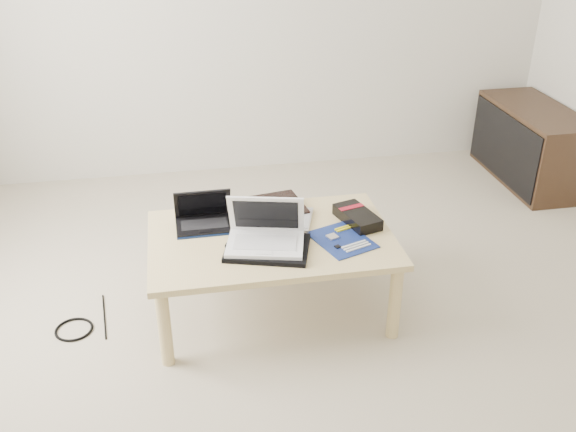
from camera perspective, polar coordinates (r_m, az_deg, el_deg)
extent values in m
plane|color=#C2B59D|center=(2.91, 2.84, -11.35)|extent=(4.00, 4.00, 0.00)
cube|color=tan|center=(2.91, -1.49, -2.09)|extent=(1.10, 0.70, 0.03)
cylinder|color=tan|center=(2.75, -10.91, -9.75)|extent=(0.06, 0.06, 0.37)
cylinder|color=tan|center=(2.88, 9.48, -7.55)|extent=(0.06, 0.06, 0.37)
cylinder|color=tan|center=(3.24, -11.07, -3.28)|extent=(0.06, 0.06, 0.37)
cylinder|color=tan|center=(3.36, 6.18, -1.69)|extent=(0.06, 0.06, 0.37)
cube|color=#3D2919|center=(4.60, 20.85, 5.96)|extent=(0.40, 0.90, 0.50)
cube|color=black|center=(4.50, 18.65, 5.87)|extent=(0.02, 0.86, 0.44)
cube|color=black|center=(3.11, -1.53, 0.74)|extent=(0.35, 0.30, 0.03)
cube|color=black|center=(3.00, -7.44, -0.85)|extent=(0.26, 0.18, 0.02)
cube|color=black|center=(2.99, -7.44, -0.72)|extent=(0.21, 0.10, 0.00)
cube|color=black|center=(2.93, -7.35, -1.33)|extent=(0.06, 0.03, 0.00)
cube|color=black|center=(3.00, -7.62, 1.11)|extent=(0.26, 0.08, 0.16)
cube|color=black|center=(3.00, -7.61, 1.02)|extent=(0.22, 0.06, 0.13)
cube|color=#0C1C43|center=(2.92, -7.30, -1.77)|extent=(0.26, 0.01, 0.01)
cube|color=black|center=(2.88, -1.72, -1.94)|extent=(0.28, 0.23, 0.01)
cube|color=white|center=(2.88, -1.72, -1.83)|extent=(0.22, 0.18, 0.00)
cube|color=silver|center=(3.01, 1.56, -0.38)|extent=(0.12, 0.24, 0.02)
cube|color=#929297|center=(3.01, 1.56, -0.20)|extent=(0.10, 0.19, 0.00)
cube|color=black|center=(2.79, -1.83, -2.85)|extent=(0.42, 0.35, 0.02)
cube|color=white|center=(2.79, -2.04, -2.50)|extent=(0.37, 0.30, 0.02)
cube|color=silver|center=(2.78, -2.05, -2.37)|extent=(0.29, 0.19, 0.00)
cube|color=white|center=(2.71, -2.20, -3.27)|extent=(0.08, 0.05, 0.00)
cube|color=white|center=(2.79, -1.96, 0.18)|extent=(0.34, 0.17, 0.21)
cube|color=black|center=(2.79, -1.97, 0.09)|extent=(0.29, 0.14, 0.17)
cube|color=#0D1B53|center=(2.88, 4.82, -2.13)|extent=(0.30, 0.33, 0.01)
cube|color=silver|center=(2.89, 3.96, -1.84)|extent=(0.06, 0.06, 0.01)
cube|color=yellow|center=(2.96, 4.94, -1.00)|extent=(0.09, 0.04, 0.01)
cube|color=yellow|center=(2.95, 5.12, -1.14)|extent=(0.09, 0.04, 0.01)
cube|color=silver|center=(2.84, 5.87, -2.50)|extent=(0.12, 0.05, 0.01)
cube|color=silver|center=(2.83, 6.08, -2.66)|extent=(0.12, 0.05, 0.01)
cube|color=silver|center=(2.81, 6.30, -2.83)|extent=(0.12, 0.05, 0.01)
cube|color=black|center=(2.81, 4.43, -2.73)|extent=(0.03, 0.03, 0.01)
cube|color=black|center=(3.02, 6.17, -0.09)|extent=(0.19, 0.28, 0.05)
cube|color=maroon|center=(3.05, 5.66, 0.80)|extent=(0.13, 0.07, 0.00)
torus|color=black|center=(2.82, -4.60, -2.67)|extent=(0.13, 0.13, 0.01)
torus|color=black|center=(3.14, -18.49, -9.54)|extent=(0.22, 0.22, 0.01)
cylinder|color=black|center=(3.18, -16.01, -8.56)|extent=(0.04, 0.35, 0.01)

